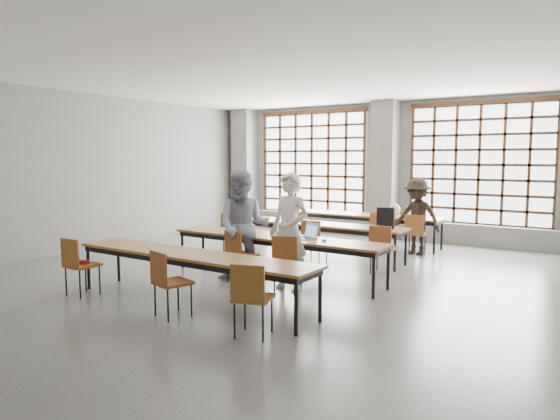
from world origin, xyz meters
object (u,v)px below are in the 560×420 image
Objects in this scene: desk_row_a at (358,216)px; chair_near_mid at (167,277)px; chair_near_left at (77,261)px; chair_near_right at (251,292)px; laptop_back at (414,214)px; red_pouch at (82,262)px; chair_back_left at (294,221)px; chair_mid_left at (232,229)px; student_female at (244,226)px; chair_mid_right at (382,244)px; student_male at (290,232)px; phone at (281,237)px; green_box at (276,233)px; laptop_front at (308,235)px; desk_row_d at (191,258)px; chair_back_right at (415,230)px; chair_front_left at (239,251)px; desk_row_c at (276,240)px; plastic_bag at (395,210)px; chair_front_right at (287,257)px; student_back at (417,217)px; chair_mid_centre at (313,237)px; chair_back_mid at (380,227)px; backpack at (386,218)px.

chair_near_mid is at bearing -87.59° from desk_row_a.
chair_near_right is at bearing 0.06° from chair_near_left.
desk_row_a is 6.67m from chair_near_left.
red_pouch is (-2.94, -6.50, -0.29)m from laptop_back.
chair_back_left is 1.00× the size of chair_mid_left.
chair_near_right is 0.47× the size of student_female.
chair_mid_right is 1.99m from student_male.
phone is (0.48, 0.40, -0.19)m from student_female.
green_box is at bearing 42.94° from student_female.
chair_mid_right reaches higher than phone.
laptop_front reaches higher than green_box.
desk_row_d is 4.55× the size of chair_back_right.
chair_front_left and chair_near_left have the same top height.
chair_front_left is (-0.31, -0.63, -0.13)m from desk_row_c.
plastic_bag reaches higher than laptop_front.
chair_mid_right is 1.00× the size of chair_near_left.
desk_row_c is 0.89m from chair_front_right.
student_back reaches higher than desk_row_d.
chair_mid_right is (1.40, 0.00, 0.00)m from chair_mid_centre.
chair_back_mid is 0.47× the size of student_female.
chair_back_mid is 1.00× the size of chair_mid_centre.
plastic_bag reaches higher than chair_back_right.
green_box is at bearing -100.33° from plastic_bag.
chair_front_left is (-1.74, -1.90, 0.00)m from chair_mid_right.
chair_near_left is at bearing -114.07° from laptop_back.
chair_mid_centre and chair_near_right have the same top height.
chair_back_right is 1.00× the size of chair_near_right.
desk_row_c is 4.55× the size of chair_front_left.
student_female reaches higher than desk_row_c.
chair_back_left is 1.00× the size of chair_mid_right.
desk_row_a is at bearing 76.05° from chair_near_left.
desk_row_a is 4.55× the size of chair_back_right.
desk_row_c is at bearing 134.84° from chair_front_right.
backpack is 2.00× the size of red_pouch.
chair_near_left is at bearing -116.09° from chair_mid_centre.
chair_near_mid is at bearing -62.44° from chair_mid_left.
chair_mid_centre is at bearing 86.31° from green_box.
laptop_back is (-0.34, 2.74, 0.25)m from chair_mid_right.
student_female is at bearing 172.22° from chair_front_right.
student_male reaches higher than desk_row_a.
laptop_front is 1.96m from backpack.
student_back is at bearing -38.16° from plastic_bag.
chair_mid_left and chair_front_right have the same top height.
chair_back_left and chair_mid_right have the same top height.
chair_mid_centre is 1.40m from chair_mid_right.
chair_front_left is 1.00m from student_male.
chair_mid_centre is 4.27m from chair_near_left.
student_male is (0.84, -4.41, 0.25)m from desk_row_a.
chair_front_right is (0.94, 0.00, 0.00)m from chair_front_left.
student_back is at bearing -17.35° from desk_row_a.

